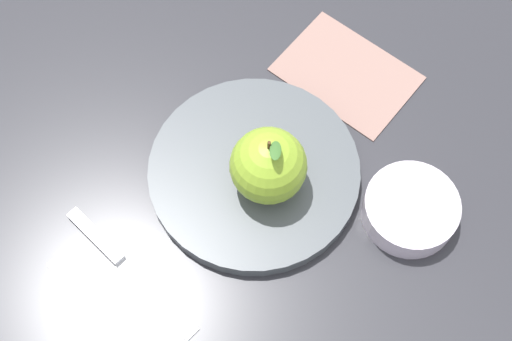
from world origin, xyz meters
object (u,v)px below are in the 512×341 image
Objects in this scene: side_bowl at (411,208)px; linen_napkin at (347,73)px; dinner_plate at (256,174)px; knife at (119,260)px; apple at (268,166)px.

side_bowl reaches higher than linen_napkin.
dinner_plate is at bearing -143.91° from side_bowl.
side_bowl is at bearing 60.73° from knife.
linen_napkin is (-0.06, 0.17, -0.06)m from apple.
linen_napkin is at bearing 158.40° from side_bowl.
dinner_plate is 0.18m from side_bowl.
apple is 0.91× the size of side_bowl.
apple reaches higher than dinner_plate.
knife is at bearing -119.27° from side_bowl.
apple is 0.19m from linen_napkin.
side_bowl is at bearing 36.09° from dinner_plate.
linen_napkin is (-0.18, 0.07, -0.02)m from side_bowl.
apple reaches higher than linen_napkin.
apple is 0.17m from side_bowl.
apple is 0.60× the size of linen_napkin.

